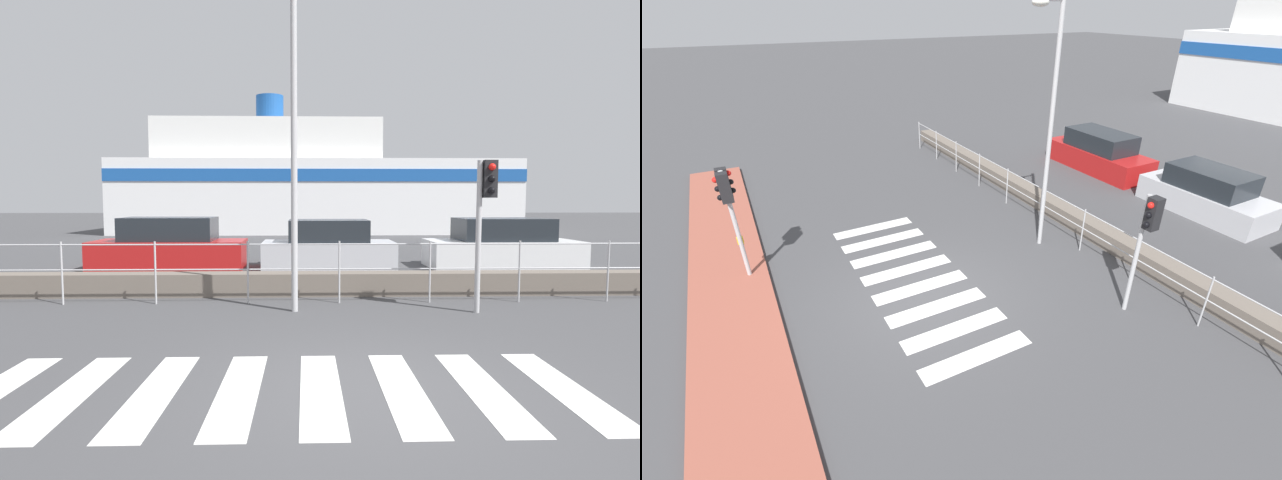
{
  "view_description": "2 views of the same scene",
  "coord_description": "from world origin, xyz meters",
  "views": [
    {
      "loc": [
        -0.68,
        -5.33,
        2.08
      ],
      "look_at": [
        -0.47,
        2.0,
        1.5
      ],
      "focal_mm": 28.0,
      "sensor_mm": 36.0,
      "label": 1
    },
    {
      "loc": [
        7.54,
        -3.28,
        6.11
      ],
      "look_at": [
        -0.23,
        1.0,
        1.2
      ],
      "focal_mm": 24.0,
      "sensor_mm": 36.0,
      "label": 2
    }
  ],
  "objects": [
    {
      "name": "seawall",
      "position": [
        0.0,
        5.55,
        0.25
      ],
      "size": [
        24.66,
        0.55,
        0.5
      ],
      "color": "#6B6056",
      "rests_on": "ground_plane"
    },
    {
      "name": "ferry_boat",
      "position": [
        -0.61,
        28.14,
        3.04
      ],
      "size": [
        25.16,
        7.6,
        8.94
      ],
      "color": "white",
      "rests_on": "ground_plane"
    },
    {
      "name": "parked_car_white",
      "position": [
        5.45,
        10.03,
        0.65
      ],
      "size": [
        4.6,
        1.9,
        1.54
      ],
      "color": "silver",
      "rests_on": "ground_plane"
    },
    {
      "name": "streetlamp",
      "position": [
        -0.89,
        3.79,
        3.89
      ],
      "size": [
        0.32,
        0.9,
        6.35
      ],
      "color": "#B2B2B5",
      "rests_on": "ground_plane"
    },
    {
      "name": "parked_car_red",
      "position": [
        -4.85,
        10.03,
        0.67
      ],
      "size": [
        4.58,
        1.71,
        1.57
      ],
      "color": "#B21919",
      "rests_on": "ground_plane"
    },
    {
      "name": "ground_plane",
      "position": [
        0.0,
        0.0,
        0.0
      ],
      "size": [
        160.0,
        160.0,
        0.0
      ],
      "primitive_type": "plane",
      "color": "#424244"
    },
    {
      "name": "traffic_light_far",
      "position": [
        2.61,
        3.72,
        2.07
      ],
      "size": [
        0.34,
        0.32,
        2.81
      ],
      "color": "#B2B2B5",
      "rests_on": "ground_plane"
    },
    {
      "name": "parked_car_silver",
      "position": [
        0.02,
        10.03,
        0.63
      ],
      "size": [
        4.04,
        1.75,
        1.49
      ],
      "color": "#BCBCC1",
      "rests_on": "ground_plane"
    },
    {
      "name": "crosswalk",
      "position": [
        -0.97,
        0.0,
        0.0
      ],
      "size": [
        6.75,
        2.4,
        0.01
      ],
      "color": "silver",
      "rests_on": "ground_plane"
    },
    {
      "name": "harbor_fence",
      "position": [
        -0.0,
        4.67,
        0.83
      ],
      "size": [
        22.23,
        0.04,
        1.27
      ],
      "color": "#B2B2B5",
      "rests_on": "ground_plane"
    }
  ]
}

